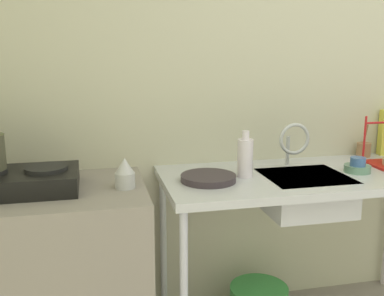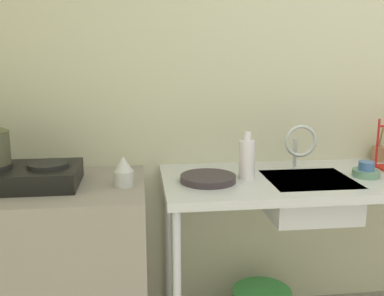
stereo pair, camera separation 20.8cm
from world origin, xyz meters
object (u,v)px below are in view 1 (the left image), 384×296
(percolator, at_px, (125,173))
(utensil_jar, at_px, (364,149))
(sink_basin, at_px, (304,193))
(faucet, at_px, (294,140))
(frying_pan, at_px, (208,178))
(bottle_by_sink, at_px, (245,157))
(cup_by_rack, at_px, (358,165))
(small_bowl_on_drainboard, at_px, (357,169))
(stove, at_px, (17,181))

(percolator, distance_m, utensil_jar, 1.43)
(sink_basin, bearing_deg, faucet, 89.63)
(faucet, height_order, utensil_jar, faucet)
(faucet, distance_m, frying_pan, 0.53)
(bottle_by_sink, bearing_deg, utensil_jar, 17.23)
(bottle_by_sink, bearing_deg, frying_pan, -170.08)
(percolator, xyz_separation_m, utensil_jar, (1.40, 0.31, -0.02))
(percolator, relative_size, cup_by_rack, 1.76)
(small_bowl_on_drainboard, height_order, bottle_by_sink, bottle_by_sink)
(stove, relative_size, frying_pan, 1.99)
(small_bowl_on_drainboard, height_order, utensil_jar, utensil_jar)
(utensil_jar, bearing_deg, faucet, -163.55)
(stove, height_order, faucet, faucet)
(stove, height_order, small_bowl_on_drainboard, stove)
(frying_pan, distance_m, utensil_jar, 1.05)
(small_bowl_on_drainboard, distance_m, bottle_by_sink, 0.59)
(faucet, distance_m, small_bowl_on_drainboard, 0.35)
(stove, bearing_deg, utensil_jar, 7.89)
(faucet, xyz_separation_m, utensil_jar, (0.52, 0.15, -0.11))
(stove, bearing_deg, bottle_by_sink, 0.29)
(cup_by_rack, height_order, bottle_by_sink, bottle_by_sink)
(small_bowl_on_drainboard, bearing_deg, cup_by_rack, -122.52)
(stove, relative_size, utensil_jar, 2.71)
(stove, distance_m, bottle_by_sink, 1.05)
(percolator, bearing_deg, small_bowl_on_drainboard, 0.58)
(sink_basin, relative_size, faucet, 1.68)
(percolator, bearing_deg, stove, 173.90)
(utensil_jar, bearing_deg, frying_pan, -164.13)
(stove, bearing_deg, percolator, -6.10)
(bottle_by_sink, bearing_deg, small_bowl_on_drainboard, -4.18)
(bottle_by_sink, bearing_deg, faucet, 18.56)
(stove, height_order, sink_basin, stove)
(frying_pan, bearing_deg, percolator, -176.91)
(stove, xyz_separation_m, percolator, (0.46, -0.05, 0.02))
(percolator, distance_m, sink_basin, 0.89)
(sink_basin, bearing_deg, bottle_by_sink, 170.70)
(small_bowl_on_drainboard, relative_size, utensil_jar, 0.69)
(frying_pan, bearing_deg, sink_basin, -1.76)
(percolator, height_order, utensil_jar, utensil_jar)
(faucet, xyz_separation_m, cup_by_rack, (0.28, -0.15, -0.11))
(percolator, bearing_deg, bottle_by_sink, 5.37)
(frying_pan, bearing_deg, utensil_jar, 15.87)
(frying_pan, bearing_deg, faucet, 15.25)
(percolator, height_order, faucet, faucet)
(frying_pan, height_order, utensil_jar, utensil_jar)
(faucet, bearing_deg, small_bowl_on_drainboard, -26.45)
(cup_by_rack, bearing_deg, faucet, 151.37)
(faucet, relative_size, bottle_by_sink, 1.06)
(small_bowl_on_drainboard, bearing_deg, faucet, 153.55)
(faucet, distance_m, utensil_jar, 0.55)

